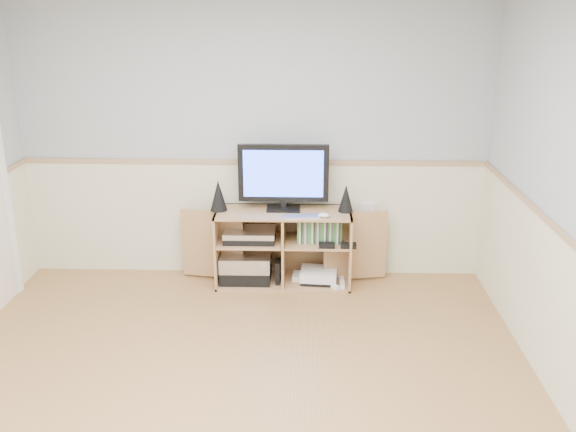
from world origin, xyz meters
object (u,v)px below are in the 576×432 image
at_px(keyboard, 302,216).
at_px(media_cabinet, 284,245).
at_px(monitor, 283,175).
at_px(game_consoles, 317,276).

bearing_deg(keyboard, media_cabinet, 121.92).
distance_m(monitor, game_consoles, 0.94).
distance_m(keyboard, game_consoles, 0.62).
bearing_deg(game_consoles, monitor, 168.40).
bearing_deg(monitor, media_cabinet, 90.00).
xyz_separation_m(monitor, keyboard, (0.16, -0.19, -0.30)).
height_order(monitor, keyboard, monitor).
xyz_separation_m(media_cabinet, monitor, (-0.00, -0.00, 0.62)).
bearing_deg(keyboard, game_consoles, 35.25).
distance_m(media_cabinet, keyboard, 0.41).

